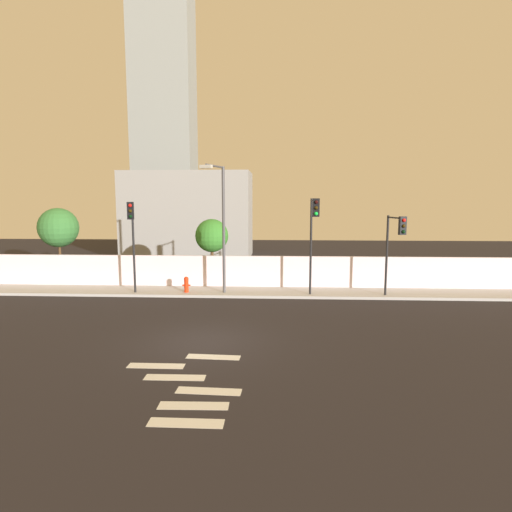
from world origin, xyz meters
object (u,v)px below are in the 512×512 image
object	(u,v)px
traffic_light_right	(132,228)
roadside_tree_leftmost	(58,228)
traffic_light_center	(395,238)
street_lamp_curbside	(221,219)
roadside_tree_midleft	(212,236)
fire_hydrant	(186,284)
traffic_light_left	(313,226)

from	to	relation	value
traffic_light_right	roadside_tree_leftmost	bearing A→B (deg)	148.48
traffic_light_center	traffic_light_right	size ratio (longest dim) A/B	0.86
street_lamp_curbside	roadside_tree_leftmost	bearing A→B (deg)	163.00
traffic_light_center	street_lamp_curbside	size ratio (longest dim) A/B	0.62
roadside_tree_leftmost	roadside_tree_midleft	xyz separation A→B (m)	(9.57, 0.00, -0.47)
fire_hydrant	roadside_tree_leftmost	xyz separation A→B (m)	(-8.58, 2.98, 2.87)
traffic_light_center	traffic_light_right	distance (m)	13.67
traffic_light_center	traffic_light_right	world-z (taller)	traffic_light_right
traffic_light_left	traffic_light_center	world-z (taller)	traffic_light_left
street_lamp_curbside	roadside_tree_midleft	bearing A→B (deg)	107.34
street_lamp_curbside	fire_hydrant	distance (m)	4.12
traffic_light_left	fire_hydrant	bearing A→B (deg)	172.02
traffic_light_right	roadside_tree_leftmost	world-z (taller)	traffic_light_right
traffic_light_center	street_lamp_curbside	bearing A→B (deg)	175.31
street_lamp_curbside	fire_hydrant	size ratio (longest dim) A/B	7.84
fire_hydrant	roadside_tree_leftmost	distance (m)	9.52
traffic_light_left	roadside_tree_midleft	world-z (taller)	traffic_light_left
traffic_light_right	roadside_tree_midleft	distance (m)	5.21
roadside_tree_midleft	traffic_light_right	bearing A→B (deg)	-135.68
traffic_light_center	roadside_tree_midleft	size ratio (longest dim) A/B	1.05
traffic_light_center	traffic_light_right	xyz separation A→B (m)	(-13.66, 0.36, 0.45)
traffic_light_right	street_lamp_curbside	size ratio (longest dim) A/B	0.73
traffic_light_left	street_lamp_curbside	world-z (taller)	street_lamp_curbside
traffic_light_left	traffic_light_center	xyz separation A→B (m)	(4.14, -0.03, -0.60)
street_lamp_curbside	roadside_tree_midleft	xyz separation A→B (m)	(-1.01, 3.23, -1.20)
traffic_light_center	street_lamp_curbside	xyz separation A→B (m)	(-8.96, 0.73, 0.93)
fire_hydrant	roadside_tree_leftmost	bearing A→B (deg)	160.85
traffic_light_center	street_lamp_curbside	world-z (taller)	street_lamp_curbside
traffic_light_center	roadside_tree_leftmost	distance (m)	19.94
traffic_light_left	roadside_tree_leftmost	world-z (taller)	traffic_light_left
traffic_light_right	street_lamp_curbside	xyz separation A→B (m)	(4.70, 0.37, 0.48)
traffic_light_left	traffic_light_right	distance (m)	9.52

